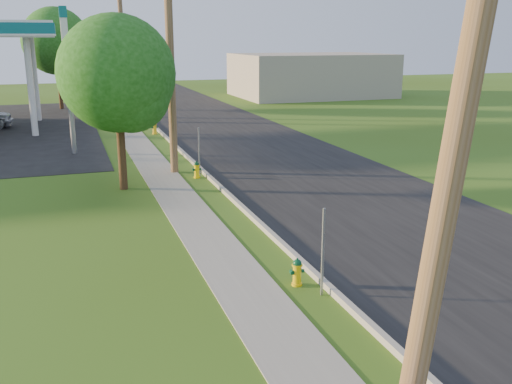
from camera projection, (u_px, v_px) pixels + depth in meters
road at (364, 206)px, 19.18m from camera, size 8.00×120.00×0.02m
curb at (251, 215)px, 17.93m from camera, size 0.15×120.00×0.15m
sidewalk at (196, 223)px, 17.41m from camera, size 1.50×120.00×0.03m
utility_pole_near at (463, 102)px, 6.29m from camera, size 1.40×0.32×9.48m
utility_pole_mid at (170, 51)px, 22.72m from camera, size 1.40×0.32×9.80m
utility_pole_far at (123, 48)px, 39.23m from camera, size 1.40×0.32×9.50m
sign_post_near at (323, 252)px, 12.31m from camera, size 0.05×0.04×2.00m
sign_post_mid at (199, 152)px, 23.10m from camera, size 0.05×0.04×2.00m
sign_post_far at (153, 115)px, 34.27m from camera, size 0.05×0.04×2.00m
price_pylon at (65, 39)px, 26.43m from camera, size 0.34×2.04×6.85m
distant_building at (311, 75)px, 54.83m from camera, size 14.00×10.00×4.00m
tree_verge at (120, 78)px, 20.26m from camera, size 4.19×4.19×6.35m
tree_lot at (57, 44)px, 44.01m from camera, size 5.16×5.16×7.81m
hydrant_near at (297, 272)px, 12.98m from camera, size 0.34×0.30×0.66m
hydrant_mid at (197, 170)px, 22.97m from camera, size 0.36×0.32×0.70m
hydrant_far at (155, 127)px, 33.42m from camera, size 0.42×0.37×0.81m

